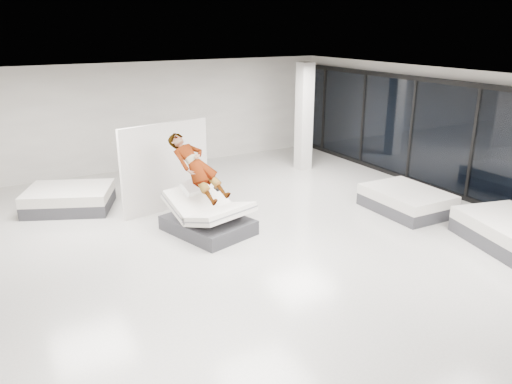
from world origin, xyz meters
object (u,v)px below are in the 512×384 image
flat_bed_right_near (512,232)px  column (304,117)px  flat_bed_right_far (406,200)px  flat_bed_left_far (69,199)px  hero_bed (208,217)px  divider_panel (166,167)px  person (197,177)px  remote (216,189)px

flat_bed_right_near → column: size_ratio=0.72×
flat_bed_right_far → column: bearing=90.2°
flat_bed_left_far → flat_bed_right_near: bearing=-41.6°
hero_bed → flat_bed_right_near: bearing=-35.6°
hero_bed → flat_bed_right_near: hero_bed is taller
flat_bed_left_far → flat_bed_right_far: bearing=-30.5°
column → divider_panel: bearing=-164.5°
hero_bed → column: size_ratio=0.64×
person → column: size_ratio=0.57×
flat_bed_right_far → flat_bed_right_near: (0.42, -2.45, 0.01)m
remote → column: column is taller
person → hero_bed: bearing=-90.0°
divider_panel → flat_bed_right_near: 7.61m
hero_bed → flat_bed_right_near: (5.05, -3.62, -0.06)m
column → flat_bed_right_far: bearing=-89.8°
divider_panel → flat_bed_right_far: divider_panel is taller
remote → column: (4.39, 3.11, 0.67)m
flat_bed_right_far → column: (-0.02, 4.29, 1.34)m
flat_bed_right_near → flat_bed_left_far: (-7.37, 6.55, -0.01)m
person → flat_bed_left_far: size_ratio=0.78×
flat_bed_left_far → remote: bearing=-48.9°
divider_panel → flat_bed_right_far: size_ratio=1.19×
hero_bed → flat_bed_right_far: size_ratio=1.06×
flat_bed_right_far → flat_bed_left_far: (-6.95, 4.10, 0.00)m
flat_bed_right_near → flat_bed_left_far: bearing=138.4°
person → divider_panel: bearing=80.5°
hero_bed → flat_bed_right_far: bearing=-14.1°
hero_bed → flat_bed_left_far: size_ratio=0.88×
flat_bed_left_far → divider_panel: bearing=-29.3°
divider_panel → column: bearing=3.8°
remote → flat_bed_left_far: remote is taller
remote → flat_bed_left_far: bearing=114.9°
divider_panel → flat_bed_right_near: divider_panel is taller
divider_panel → hero_bed: bearing=-93.3°
person → flat_bed_right_far: person is taller
flat_bed_right_far → divider_panel: bearing=149.0°
hero_bed → column: 5.71m
flat_bed_right_far → column: 4.50m
flat_bed_right_far → column: column is taller
divider_panel → flat_bed_right_far: (4.89, -2.94, -0.79)m
flat_bed_right_near → remote: bearing=143.0°
hero_bed → remote: size_ratio=14.72×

